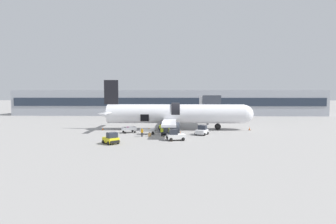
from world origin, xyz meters
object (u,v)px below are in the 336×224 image
(airplane, at_px, (174,114))
(baggage_cart_loading, at_px, (148,131))
(suitcase_on_tarmac_upright, at_px, (150,135))
(ground_crew_driver, at_px, (169,131))
(baggage_tug_rear, at_px, (111,139))
(baggage_tug_mid, at_px, (202,131))
(baggage_tug_lead, at_px, (175,136))
(ground_crew_supervisor, at_px, (142,132))
(baggage_cart_queued, at_px, (129,130))
(ground_crew_loader_a, at_px, (162,132))
(ground_crew_loader_b, at_px, (160,128))

(airplane, relative_size, baggage_cart_loading, 8.55)
(suitcase_on_tarmac_upright, bearing_deg, ground_crew_driver, 15.91)
(baggage_tug_rear, relative_size, ground_crew_driver, 1.84)
(airplane, distance_m, baggage_tug_mid, 8.91)
(baggage_tug_lead, xyz_separation_m, baggage_cart_loading, (-5.08, 6.09, -0.19))
(ground_crew_supervisor, bearing_deg, baggage_cart_queued, 123.69)
(baggage_cart_queued, xyz_separation_m, suitcase_on_tarmac_upright, (4.27, -4.19, -0.29))
(baggage_tug_mid, bearing_deg, baggage_cart_loading, 178.05)
(baggage_tug_rear, xyz_separation_m, ground_crew_supervisor, (3.76, 6.64, 0.08))
(airplane, relative_size, baggage_tug_rear, 11.35)
(baggage_tug_mid, xyz_separation_m, baggage_tug_rear, (-14.37, -9.04, 0.00))
(baggage_cart_loading, height_order, ground_crew_supervisor, ground_crew_supervisor)
(baggage_cart_loading, relative_size, ground_crew_supervisor, 2.44)
(baggage_tug_mid, relative_size, suitcase_on_tarmac_upright, 4.05)
(ground_crew_loader_a, distance_m, ground_crew_driver, 1.44)
(baggage_tug_rear, xyz_separation_m, suitcase_on_tarmac_upright, (5.05, 6.92, -0.42))
(ground_crew_supervisor, bearing_deg, suitcase_on_tarmac_upright, 12.15)
(airplane, bearing_deg, baggage_cart_queued, -150.47)
(airplane, bearing_deg, baggage_tug_rear, -120.08)
(baggage_tug_mid, bearing_deg, ground_crew_loader_a, -165.68)
(baggage_tug_mid, bearing_deg, ground_crew_driver, -168.96)
(airplane, xyz_separation_m, baggage_cart_queued, (-8.42, -4.77, -2.57))
(baggage_cart_loading, height_order, ground_crew_loader_a, ground_crew_loader_a)
(baggage_tug_mid, relative_size, ground_crew_loader_a, 1.89)
(baggage_tug_lead, distance_m, ground_crew_driver, 4.73)
(baggage_tug_mid, height_order, ground_crew_supervisor, baggage_tug_mid)
(ground_crew_driver, distance_m, ground_crew_supervisor, 4.85)
(ground_crew_loader_a, bearing_deg, baggage_tug_lead, -58.95)
(baggage_cart_loading, distance_m, suitcase_on_tarmac_upright, 2.54)
(airplane, bearing_deg, ground_crew_supervisor, -120.49)
(ground_crew_driver, bearing_deg, baggage_tug_mid, 11.04)
(baggage_tug_mid, height_order, baggage_cart_loading, baggage_tug_mid)
(airplane, distance_m, ground_crew_loader_a, 9.21)
(baggage_tug_lead, distance_m, baggage_cart_queued, 11.75)
(baggage_tug_rear, bearing_deg, ground_crew_driver, 43.03)
(airplane, height_order, baggage_cart_loading, airplane)
(baggage_tug_rear, bearing_deg, ground_crew_loader_b, 60.16)
(airplane, relative_size, baggage_cart_queued, 9.22)
(baggage_tug_lead, height_order, baggage_tug_mid, baggage_tug_lead)
(baggage_tug_rear, bearing_deg, baggage_tug_lead, 19.01)
(baggage_tug_lead, relative_size, baggage_tug_mid, 1.09)
(baggage_tug_mid, bearing_deg, ground_crew_loader_b, 161.59)
(baggage_tug_rear, relative_size, ground_crew_loader_b, 1.66)
(ground_crew_loader_b, distance_m, suitcase_on_tarmac_upright, 4.99)
(baggage_cart_queued, bearing_deg, airplane, 29.53)
(baggage_cart_queued, xyz_separation_m, ground_crew_driver, (7.67, -3.22, 0.22))
(baggage_cart_loading, relative_size, ground_crew_driver, 2.44)
(baggage_cart_queued, bearing_deg, ground_crew_driver, -22.79)
(baggage_tug_rear, bearing_deg, baggage_tug_mid, 32.19)
(airplane, xyz_separation_m, baggage_tug_mid, (5.16, -6.84, -2.43))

